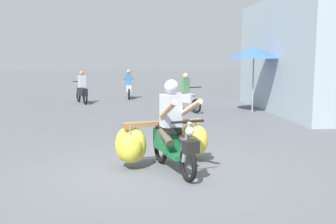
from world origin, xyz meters
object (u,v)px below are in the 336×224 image
(market_umbrella_near_shop, at_px, (254,53))
(motorbike_distant_far_ahead, at_px, (186,96))
(motorbike_distant_ahead_left, at_px, (129,87))
(motorbike_distant_ahead_right, at_px, (82,90))
(motorbike_main_loaded, at_px, (164,139))

(market_umbrella_near_shop, bearing_deg, motorbike_distant_far_ahead, 165.47)
(motorbike_distant_far_ahead, bearing_deg, market_umbrella_near_shop, -14.53)
(motorbike_distant_far_ahead, bearing_deg, motorbike_distant_ahead_left, 114.13)
(motorbike_distant_ahead_right, xyz_separation_m, market_umbrella_near_shop, (6.43, -3.51, 1.56))
(motorbike_main_loaded, xyz_separation_m, market_umbrella_near_shop, (3.68, 6.75, 1.62))
(motorbike_distant_ahead_right, height_order, motorbike_distant_far_ahead, same)
(motorbike_main_loaded, bearing_deg, market_umbrella_near_shop, 61.40)
(motorbike_distant_ahead_left, xyz_separation_m, market_umbrella_near_shop, (4.44, -5.36, 1.56))
(market_umbrella_near_shop, bearing_deg, motorbike_main_loaded, -118.60)
(motorbike_distant_ahead_left, relative_size, motorbike_distant_far_ahead, 1.11)
(motorbike_main_loaded, xyz_separation_m, motorbike_distant_ahead_right, (-2.74, 10.27, 0.06))
(motorbike_distant_ahead_left, bearing_deg, motorbike_distant_ahead_right, -137.08)
(motorbike_distant_ahead_right, xyz_separation_m, motorbike_distant_far_ahead, (4.12, -2.92, 0.00))
(motorbike_main_loaded, distance_m, motorbike_distant_far_ahead, 7.48)
(motorbike_distant_ahead_right, bearing_deg, motorbike_main_loaded, -75.03)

